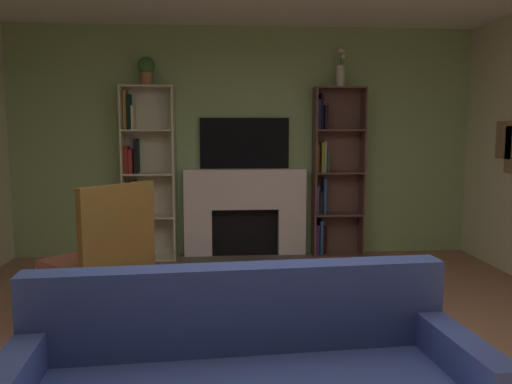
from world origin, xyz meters
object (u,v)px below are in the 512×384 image
at_px(potted_plant, 146,70).
at_px(vase_with_flowers, 341,73).
at_px(bookshelf_left, 143,178).
at_px(bookshelf_right, 332,175).
at_px(armchair, 104,254).
at_px(coffee_table, 240,333).
at_px(fireplace, 245,211).
at_px(tv, 245,143).

bearing_deg(potted_plant, vase_with_flowers, -0.02).
relative_size(bookshelf_left, bookshelf_right, 1.00).
height_order(potted_plant, armchair, potted_plant).
distance_m(bookshelf_left, coffee_table, 3.38).
bearing_deg(bookshelf_right, vase_with_flowers, -39.52).
relative_size(bookshelf_left, vase_with_flowers, 4.61).
bearing_deg(potted_plant, armchair, -92.87).
height_order(armchair, coffee_table, armchair).
distance_m(bookshelf_left, vase_with_flowers, 2.64).
height_order(fireplace, tv, tv).
distance_m(fireplace, coffee_table, 3.17).
relative_size(potted_plant, vase_with_flowers, 0.73).
relative_size(bookshelf_left, potted_plant, 6.33).
relative_size(potted_plant, coffee_table, 0.36).
xyz_separation_m(fireplace, potted_plant, (-1.13, -0.04, 1.66)).
xyz_separation_m(fireplace, coffee_table, (-0.19, -3.16, -0.23)).
bearing_deg(bookshelf_left, fireplace, -0.32).
height_order(vase_with_flowers, coffee_table, vase_with_flowers).
bearing_deg(tv, potted_plant, -173.96).
relative_size(fireplace, vase_with_flowers, 3.53).
xyz_separation_m(bookshelf_right, coffee_table, (-1.25, -3.17, -0.66)).
xyz_separation_m(armchair, coffee_table, (1.04, -1.14, -0.22)).
bearing_deg(bookshelf_left, armchair, -90.69).
relative_size(fireplace, bookshelf_left, 0.77).
relative_size(tv, potted_plant, 3.32).
distance_m(potted_plant, armchair, 2.59).
distance_m(bookshelf_right, potted_plant, 2.52).
bearing_deg(coffee_table, fireplace, 86.56).
xyz_separation_m(tv, bookshelf_left, (-1.21, -0.07, -0.40)).
bearing_deg(coffee_table, bookshelf_left, 107.85).
xyz_separation_m(tv, coffee_table, (-0.19, -3.24, -1.04)).
distance_m(bookshelf_right, armchair, 3.10).
height_order(fireplace, bookshelf_right, bookshelf_right).
bearing_deg(bookshelf_left, vase_with_flowers, -1.15).
distance_m(bookshelf_right, vase_with_flowers, 1.21).
xyz_separation_m(tv, vase_with_flowers, (1.13, -0.12, 0.83)).
bearing_deg(vase_with_flowers, fireplace, 177.97).
xyz_separation_m(bookshelf_left, potted_plant, (0.07, -0.05, 1.25)).
bearing_deg(fireplace, vase_with_flowers, -2.03).
bearing_deg(fireplace, armchair, -121.40).
bearing_deg(potted_plant, tv, 6.04).
bearing_deg(coffee_table, armchair, 132.53).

